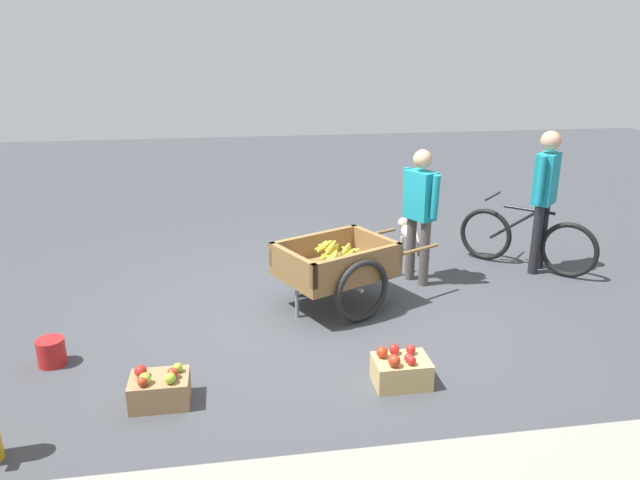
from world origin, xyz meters
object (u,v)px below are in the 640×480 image
Objects in this scene: fruit_cart at (336,266)px; mixed_fruit_crate at (160,389)px; plastic_bucket at (51,352)px; cyclist_person at (545,189)px; vendor_person at (420,206)px; apple_crate at (401,370)px; bicycle at (526,240)px; dog at (409,232)px.

fruit_cart is 2.25m from mixed_fruit_crate.
cyclist_person is at bearing -164.58° from plastic_bucket.
fruit_cart is 1.24m from vendor_person.
mixed_fruit_crate is (2.66, 2.03, -0.78)m from vendor_person.
plastic_bucket is at bearing -14.85° from apple_crate.
plastic_bucket is at bearing -37.30° from mixed_fruit_crate.
fruit_cart reaches higher than mixed_fruit_crate.
mixed_fruit_crate is at bearing 142.70° from plastic_bucket.
fruit_cart is at bearing -136.92° from mixed_fruit_crate.
apple_crate is (0.78, 2.05, -0.77)m from vendor_person.
bicycle is 3.18m from apple_crate.
fruit_cart is at bearing -80.85° from apple_crate.
plastic_bucket is at bearing 16.85° from bicycle.
fruit_cart is 2.56m from bicycle.
vendor_person is at bearing -153.60° from fruit_cart.
dog is at bearing -107.95° from apple_crate.
bicycle is 0.73× the size of cyclist_person.
apple_crate is (2.20, 2.28, -0.23)m from bicycle.
cyclist_person is 2.48× the size of dog.
mixed_fruit_crate is (4.08, 2.26, -0.23)m from bicycle.
vendor_person reaches higher than plastic_bucket.
apple_crate reaches higher than mixed_fruit_crate.
cyclist_person is at bearing -152.76° from mixed_fruit_crate.
apple_crate is 1.88m from mixed_fruit_crate.
vendor_person is 6.51× the size of plastic_bucket.
dog is (-0.21, -1.00, -0.63)m from vendor_person.
dog is 1.53× the size of apple_crate.
bicycle is 0.67m from cyclist_person.
cyclist_person reaches higher than bicycle.
vendor_person is 3.45× the size of apple_crate.
fruit_cart is at bearing 26.40° from vendor_person.
cyclist_person is at bearing -175.46° from vendor_person.
bicycle is at bearing -163.20° from fruit_cart.
vendor_person is at bearing -142.59° from mixed_fruit_crate.
bicycle is at bearing -150.99° from mixed_fruit_crate.
bicycle reaches higher than mixed_fruit_crate.
cyclist_person is at bearing -166.10° from fruit_cart.
mixed_fruit_crate is (-0.96, 0.73, 0.01)m from plastic_bucket.
apple_crate reaches higher than plastic_bucket.
plastic_bucket is 2.94m from apple_crate.
dog is at bearing -133.36° from mixed_fruit_crate.
apple_crate is at bearing 99.15° from fruit_cart.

